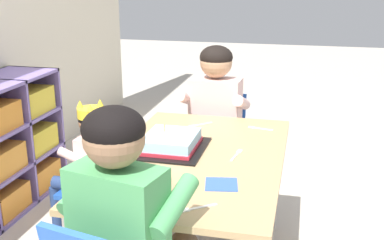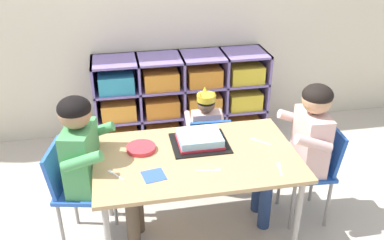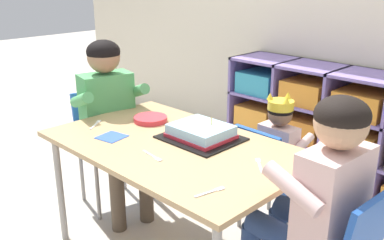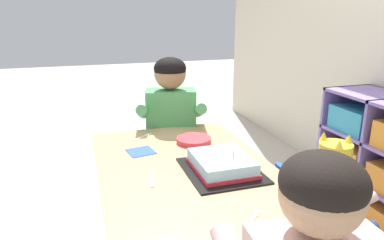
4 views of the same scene
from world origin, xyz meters
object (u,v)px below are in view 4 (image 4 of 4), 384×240
at_px(classroom_chair_adult_side, 171,149).
at_px(adult_helper_seated, 171,125).
at_px(fork_scattered_mid_table, 160,240).
at_px(fork_by_napkin, 253,220).
at_px(birthday_cake_on_tray, 222,165).
at_px(child_with_crown, 337,199).
at_px(fork_near_child_seat, 143,137).
at_px(fork_at_table_front_edge, 152,180).
at_px(classroom_chair_blue, 312,228).
at_px(activity_table, 189,181).
at_px(paper_plate_stack, 194,140).

relative_size(classroom_chair_adult_side, adult_helper_seated, 0.68).
distance_m(fork_scattered_mid_table, fork_by_napkin, 0.32).
distance_m(adult_helper_seated, birthday_cake_on_tray, 0.68).
distance_m(child_with_crown, fork_near_child_seat, 1.03).
distance_m(classroom_chair_adult_side, fork_at_table_front_edge, 0.86).
relative_size(classroom_chair_adult_side, fork_scattered_mid_table, 5.33).
bearing_deg(fork_scattered_mid_table, fork_at_table_front_edge, -86.03).
relative_size(classroom_chair_blue, fork_at_table_front_edge, 4.43).
bearing_deg(fork_at_table_front_edge, fork_by_napkin, -137.64).
height_order(fork_near_child_seat, fork_by_napkin, same).
bearing_deg(fork_scattered_mid_table, birthday_cake_on_tray, -120.25).
distance_m(classroom_chair_blue, child_with_crown, 0.17).
bearing_deg(activity_table, fork_scattered_mid_table, -27.06).
bearing_deg(classroom_chair_adult_side, fork_by_napkin, -78.51).
distance_m(adult_helper_seated, fork_at_table_front_edge, 0.72).
bearing_deg(classroom_chair_blue, fork_by_napkin, 121.83).
height_order(activity_table, fork_scattered_mid_table, fork_scattered_mid_table).
bearing_deg(child_with_crown, fork_near_child_seat, 50.03).
relative_size(classroom_chair_blue, classroom_chair_adult_side, 0.90).
xyz_separation_m(classroom_chair_blue, child_with_crown, (0.00, 0.11, 0.13)).
bearing_deg(birthday_cake_on_tray, fork_by_napkin, -6.83).
height_order(child_with_crown, classroom_chair_adult_side, child_with_crown).
distance_m(fork_at_table_front_edge, fork_near_child_seat, 0.55).
bearing_deg(birthday_cake_on_tray, fork_near_child_seat, -155.75).
bearing_deg(fork_by_napkin, paper_plate_stack, -137.30).
xyz_separation_m(activity_table, fork_near_child_seat, (-0.49, -0.11, 0.05)).
height_order(activity_table, classroom_chair_blue, classroom_chair_blue).
relative_size(fork_at_table_front_edge, fork_scattered_mid_table, 1.08).
bearing_deg(fork_at_table_front_edge, child_with_crown, -91.97).
xyz_separation_m(activity_table, classroom_chair_blue, (0.19, 0.52, -0.22)).
relative_size(paper_plate_stack, fork_near_child_seat, 1.50).
relative_size(activity_table, adult_helper_seated, 1.19).
bearing_deg(classroom_chair_blue, paper_plate_stack, 40.23).
height_order(classroom_chair_blue, paper_plate_stack, paper_plate_stack).
xyz_separation_m(classroom_chair_blue, paper_plate_stack, (-0.52, -0.40, 0.29)).
relative_size(child_with_crown, adult_helper_seated, 0.77).
relative_size(child_with_crown, birthday_cake_on_tray, 2.22).
xyz_separation_m(fork_scattered_mid_table, fork_by_napkin, (-0.01, 0.32, 0.00)).
xyz_separation_m(adult_helper_seated, fork_at_table_front_edge, (0.68, -0.26, -0.01)).
bearing_deg(child_with_crown, fork_at_table_front_edge, 82.30).
bearing_deg(fork_at_table_front_edge, adult_helper_seated, -12.36).
relative_size(classroom_chair_adult_side, paper_plate_stack, 3.90).
distance_m(classroom_chair_blue, fork_by_napkin, 0.57).
xyz_separation_m(fork_at_table_front_edge, fork_near_child_seat, (-0.54, 0.06, 0.00)).
distance_m(classroom_chair_blue, adult_helper_seated, 0.97).
xyz_separation_m(child_with_crown, fork_scattered_mid_table, (0.25, -0.87, 0.15)).
height_order(activity_table, classroom_chair_adult_side, classroom_chair_adult_side).
height_order(classroom_chair_blue, birthday_cake_on_tray, birthday_cake_on_tray).
height_order(classroom_chair_adult_side, fork_scattered_mid_table, classroom_chair_adult_side).
distance_m(classroom_chair_adult_side, paper_plate_stack, 0.47).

